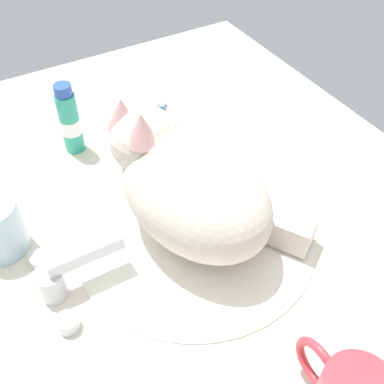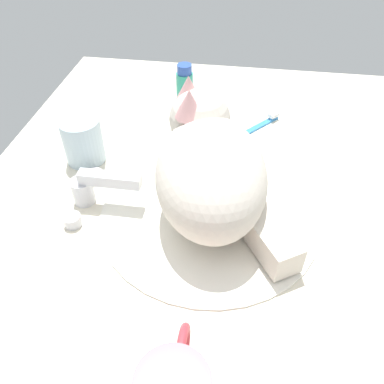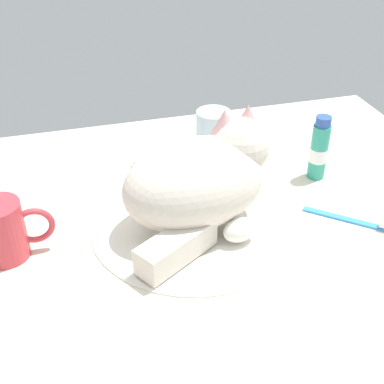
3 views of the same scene
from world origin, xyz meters
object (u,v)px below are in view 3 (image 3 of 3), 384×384
Objects in this scene: cat at (202,180)px; rinse_cup at (213,130)px; faucet at (168,154)px; toothpaste_bottle at (319,150)px; coffee_mug at (4,230)px; toothbrush at (352,219)px.

rinse_cup is (9.72, 24.41, -4.37)cm from cat.
toothpaste_bottle is (26.68, -10.97, 2.97)cm from faucet.
coffee_mug is at bearing -149.29° from rinse_cup.
cat is 26.81cm from toothpaste_bottle.
faucet is at bearing 157.65° from toothpaste_bottle.
rinse_cup is at bearing 115.75° from toothbrush.
cat is at bearing -162.18° from toothpaste_bottle.
toothbrush is at bearing -6.99° from coffee_mug.
rinse_cup is at bearing 68.28° from cat.
rinse_cup is (40.98, 24.35, -0.63)cm from coffee_mug.
toothbrush is (-0.62, -14.97, -5.37)cm from toothpaste_bottle.
rinse_cup is 0.66× the size of toothpaste_bottle.
coffee_mug reaches higher than rinse_cup.
faucet is 19.98cm from cat.
cat is 2.17× the size of toothpaste_bottle.
toothpaste_bottle is at bearing -46.02° from rinse_cup.
toothbrush is at bearing -64.25° from rinse_cup.
toothbrush is (24.78, -6.81, -8.03)cm from cat.
toothbrush is at bearing -15.37° from cat.
rinse_cup is at bearing 30.71° from coffee_mug.
toothbrush is at bearing -92.37° from toothpaste_bottle.
rinse_cup is at bearing 133.98° from toothpaste_bottle.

